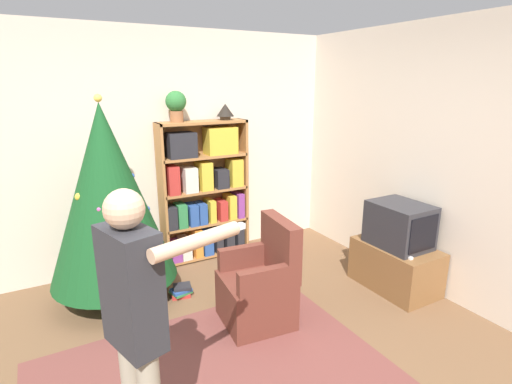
{
  "coord_description": "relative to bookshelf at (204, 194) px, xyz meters",
  "views": [
    {
      "loc": [
        -1.16,
        -2.1,
        2.04
      ],
      "look_at": [
        0.58,
        1.01,
        1.05
      ],
      "focal_mm": 28.0,
      "sensor_mm": 36.0,
      "label": 1
    }
  ],
  "objects": [
    {
      "name": "ground_plane",
      "position": [
        -0.5,
        -2.08,
        -0.78
      ],
      "size": [
        14.0,
        14.0,
        0.0
      ],
      "primitive_type": "plane",
      "color": "brown"
    },
    {
      "name": "wall_back",
      "position": [
        -0.5,
        0.21,
        0.52
      ],
      "size": [
        8.0,
        0.1,
        2.6
      ],
      "color": "beige",
      "rests_on": "ground_plane"
    },
    {
      "name": "wall_right",
      "position": [
        1.71,
        -2.08,
        0.52
      ],
      "size": [
        0.1,
        8.0,
        2.6
      ],
      "color": "beige",
      "rests_on": "ground_plane"
    },
    {
      "name": "area_rug",
      "position": [
        -0.75,
        -1.96,
        -0.78
      ],
      "size": [
        2.46,
        1.71,
        0.01
      ],
      "color": "brown",
      "rests_on": "ground_plane"
    },
    {
      "name": "bookshelf",
      "position": [
        0.0,
        0.0,
        0.0
      ],
      "size": [
        1.02,
        0.26,
        1.62
      ],
      "color": "#A8703D",
      "rests_on": "ground_plane"
    },
    {
      "name": "tv_stand",
      "position": [
        1.38,
        -1.65,
        -0.55
      ],
      "size": [
        0.51,
        0.82,
        0.46
      ],
      "color": "brown",
      "rests_on": "ground_plane"
    },
    {
      "name": "television",
      "position": [
        1.38,
        -1.65,
        -0.1
      ],
      "size": [
        0.44,
        0.56,
        0.43
      ],
      "color": "#28282D",
      "rests_on": "tv_stand"
    },
    {
      "name": "game_remote",
      "position": [
        1.23,
        -1.89,
        -0.31
      ],
      "size": [
        0.04,
        0.12,
        0.02
      ],
      "color": "white",
      "rests_on": "tv_stand"
    },
    {
      "name": "christmas_tree",
      "position": [
        -1.13,
        -0.48,
        0.26
      ],
      "size": [
        1.15,
        1.15,
        1.94
      ],
      "color": "#4C3323",
      "rests_on": "ground_plane"
    },
    {
      "name": "armchair",
      "position": [
        -0.11,
        -1.49,
        -0.46
      ],
      "size": [
        0.63,
        0.62,
        0.92
      ],
      "rotation": [
        0.0,
        0.0,
        -1.68
      ],
      "color": "brown",
      "rests_on": "ground_plane"
    },
    {
      "name": "standing_person",
      "position": [
        -1.34,
        -2.43,
        0.16
      ],
      "size": [
        0.7,
        0.45,
        1.59
      ],
      "rotation": [
        0.0,
        0.0,
        -1.29
      ],
      "color": "#9E937F",
      "rests_on": "ground_plane"
    },
    {
      "name": "potted_plant",
      "position": [
        -0.28,
        0.01,
        1.02
      ],
      "size": [
        0.22,
        0.22,
        0.33
      ],
      "color": "#935B38",
      "rests_on": "bookshelf"
    },
    {
      "name": "table_lamp",
      "position": [
        0.29,
        0.01,
        0.93
      ],
      "size": [
        0.2,
        0.2,
        0.18
      ],
      "color": "#473828",
      "rests_on": "bookshelf"
    },
    {
      "name": "book_pile_near_tree",
      "position": [
        -0.58,
        -0.76,
        -0.73
      ],
      "size": [
        0.22,
        0.19,
        0.11
      ],
      "color": "#B22D28",
      "rests_on": "ground_plane"
    }
  ]
}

